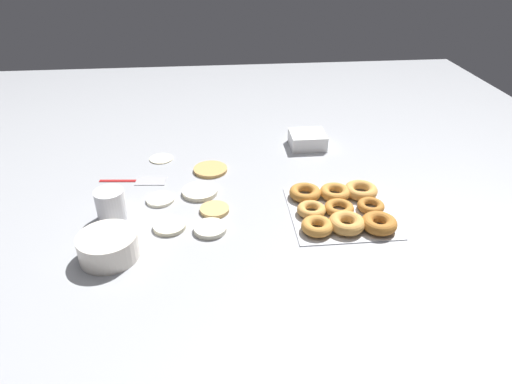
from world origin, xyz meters
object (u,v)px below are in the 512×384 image
at_px(pancake_0, 210,170).
at_px(pancake_1, 161,158).
at_px(pancake_3, 199,192).
at_px(batter_bowl, 107,246).
at_px(paper_cup, 110,205).
at_px(pancake_4, 214,210).
at_px(pancake_6, 209,229).
at_px(spatula, 143,181).
at_px(pancake_5, 160,199).
at_px(donut_tray, 341,208).
at_px(pancake_2, 169,226).
at_px(container_stack, 307,140).

distance_m(pancake_0, pancake_1, 0.21).
distance_m(pancake_1, pancake_3, 0.30).
distance_m(batter_bowl, paper_cup, 0.19).
bearing_deg(pancake_3, pancake_4, -157.54).
height_order(pancake_0, pancake_6, pancake_6).
distance_m(batter_bowl, spatula, 0.41).
height_order(pancake_1, pancake_6, pancake_6).
xyz_separation_m(pancake_0, pancake_5, (-0.18, 0.16, -0.00)).
bearing_deg(pancake_1, donut_tray, -126.28).
relative_size(pancake_1, pancake_4, 0.97).
relative_size(batter_bowl, paper_cup, 1.67).
xyz_separation_m(pancake_2, pancake_6, (-0.03, -0.12, 0.00)).
distance_m(batter_bowl, container_stack, 0.90).
bearing_deg(pancake_6, pancake_4, -8.25).
bearing_deg(spatula, pancake_5, -57.44).
distance_m(pancake_2, container_stack, 0.71).
distance_m(pancake_0, pancake_6, 0.36).
relative_size(pancake_4, pancake_6, 0.95).
bearing_deg(pancake_1, container_stack, -84.37).
xyz_separation_m(batter_bowl, container_stack, (0.62, -0.65, -0.01)).
height_order(pancake_6, batter_bowl, batter_bowl).
distance_m(pancake_3, paper_cup, 0.29).
xyz_separation_m(pancake_5, donut_tray, (-0.13, -0.55, 0.01)).
height_order(pancake_2, pancake_5, pancake_2).
bearing_deg(container_stack, batter_bowl, 133.50).
relative_size(donut_tray, spatula, 1.34).
height_order(pancake_3, pancake_6, same).
distance_m(paper_cup, spatula, 0.23).
relative_size(pancake_5, paper_cup, 0.95).
xyz_separation_m(pancake_0, pancake_4, (-0.26, -0.01, 0.00)).
bearing_deg(container_stack, paper_cup, 122.78).
height_order(pancake_1, pancake_3, pancake_3).
height_order(pancake_1, pancake_2, pancake_2).
bearing_deg(donut_tray, pancake_6, 97.39).
bearing_deg(pancake_4, donut_tray, -97.37).
distance_m(pancake_1, pancake_2, 0.45).
relative_size(donut_tray, container_stack, 2.28).
bearing_deg(pancake_3, spatula, 62.44).
bearing_deg(pancake_1, pancake_6, -159.60).
bearing_deg(pancake_2, pancake_1, 7.50).
height_order(pancake_1, donut_tray, donut_tray).
distance_m(pancake_0, pancake_4, 0.26).
distance_m(pancake_0, container_stack, 0.42).
bearing_deg(pancake_0, paper_cup, 132.46).
relative_size(pancake_2, pancake_6, 1.01).
relative_size(container_stack, paper_cup, 1.44).
bearing_deg(pancake_4, pancake_1, 27.14).
bearing_deg(paper_cup, pancake_5, -57.32).
distance_m(pancake_1, paper_cup, 0.40).
height_order(pancake_3, pancake_5, pancake_3).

